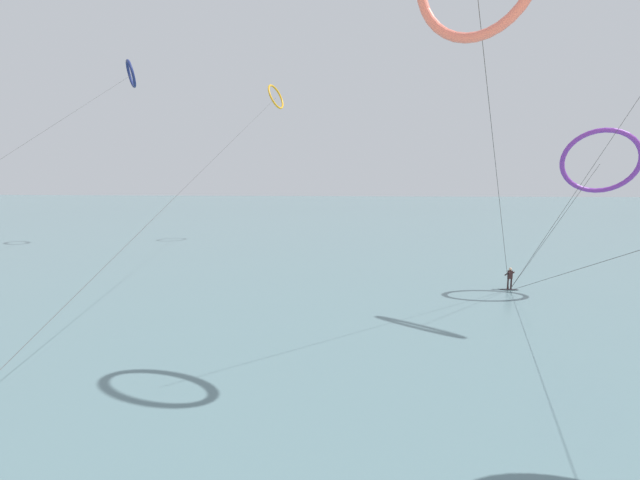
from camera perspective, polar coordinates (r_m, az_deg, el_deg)
sea_water at (r=107.17m, az=4.04°, el=3.70°), size 400.00×200.00×0.08m
surfer_charcoal at (r=35.23m, az=23.96°, el=-4.91°), size 1.40×0.64×1.70m
kite_navy at (r=60.68m, az=-23.95°, el=19.56°), size 2.88×42.61×22.79m
kite_violet at (r=35.25m, az=33.27°, el=8.72°), size 7.76×4.21×11.74m
kite_amber at (r=58.80m, az=-5.96°, el=18.40°), size 3.96×47.60×20.56m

